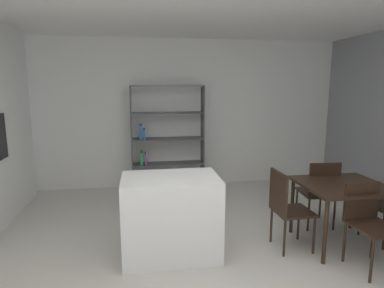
{
  "coord_description": "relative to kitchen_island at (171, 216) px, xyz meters",
  "views": [
    {
      "loc": [
        -0.62,
        -2.89,
        1.87
      ],
      "look_at": [
        -0.01,
        1.03,
        1.16
      ],
      "focal_mm": 30.23,
      "sensor_mm": 36.0,
      "label": 1
    }
  ],
  "objects": [
    {
      "name": "dining_table",
      "position": [
        2.01,
        -0.06,
        0.21
      ],
      "size": [
        0.97,
        0.89,
        0.75
      ],
      "color": "black",
      "rests_on": "ground_plane"
    },
    {
      "name": "open_bookshelf",
      "position": [
        0.07,
        2.36,
        0.39
      ],
      "size": [
        1.3,
        0.31,
        1.89
      ],
      "color": "#4C4C51",
      "rests_on": "ground_plane"
    },
    {
      "name": "back_partition",
      "position": [
        0.33,
        2.65,
        0.91
      ],
      "size": [
        6.25,
        0.06,
        2.72
      ],
      "primitive_type": "cube",
      "color": "white",
      "rests_on": "ground_plane"
    },
    {
      "name": "ground_plane",
      "position": [
        0.33,
        -0.47,
        -0.45
      ],
      "size": [
        8.66,
        8.66,
        0.0
      ],
      "primitive_type": "plane",
      "color": "beige"
    },
    {
      "name": "kitchen_island",
      "position": [
        0.0,
        0.0,
        0.0
      ],
      "size": [
        1.05,
        0.67,
        0.91
      ],
      "primitive_type": "cube",
      "color": "white",
      "rests_on": "ground_plane"
    },
    {
      "name": "dining_chair_near",
      "position": [
        2.0,
        -0.53,
        0.07
      ],
      "size": [
        0.44,
        0.48,
        0.87
      ],
      "rotation": [
        0.0,
        0.0,
        0.06
      ],
      "color": "black",
      "rests_on": "ground_plane"
    },
    {
      "name": "dining_chair_island_side",
      "position": [
        1.31,
        -0.06,
        0.09
      ],
      "size": [
        0.42,
        0.42,
        0.93
      ],
      "rotation": [
        0.0,
        0.0,
        1.59
      ],
      "color": "black",
      "rests_on": "ground_plane"
    },
    {
      "name": "dining_chair_far",
      "position": [
        2.0,
        0.4,
        0.09
      ],
      "size": [
        0.44,
        0.48,
        0.91
      ],
      "rotation": [
        0.0,
        0.0,
        3.07
      ],
      "color": "black",
      "rests_on": "ground_plane"
    }
  ]
}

